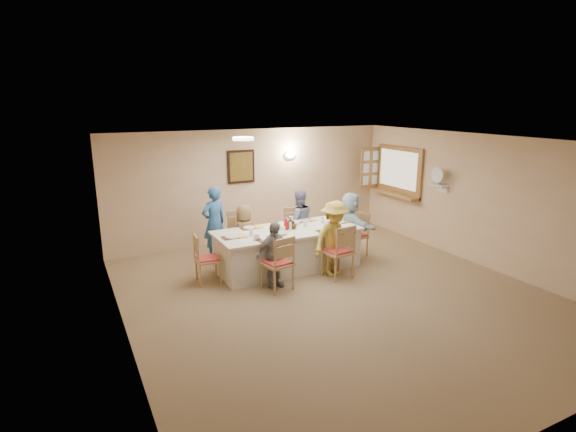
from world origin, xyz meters
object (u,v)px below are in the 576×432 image
dining_table (287,249)px  chair_front_left (277,262)px  chair_back_right (296,230)px  serving_hatch (399,171)px  chair_right_end (355,235)px  diner_front_left (274,255)px  diner_back_left (244,234)px  caregiver (214,223)px  chair_back_left (242,236)px  diner_back_right (299,222)px  chair_left_end (208,258)px  diner_right_end (350,225)px  condiment_ketchup (286,223)px  desk_fan (439,178)px  chair_front_right (338,251)px  diner_front_right (334,239)px

dining_table → chair_front_left: 1.00m
chair_back_right → serving_hatch: bearing=11.5°
chair_right_end → diner_front_left: size_ratio=0.77×
diner_back_left → caregiver: caregiver is taller
dining_table → chair_back_left: bearing=126.9°
diner_back_right → chair_right_end: bearing=152.4°
chair_left_end → diner_right_end: (2.97, 0.00, 0.23)m
chair_left_end → diner_front_left: (0.95, -0.68, 0.13)m
dining_table → condiment_ketchup: 0.51m
chair_left_end → condiment_ketchup: size_ratio=3.54×
desk_fan → chair_front_right: desk_fan is taller
chair_front_left → chair_right_end: (2.15, 0.80, -0.03)m
chair_left_end → caregiver: size_ratio=0.60×
chair_back_left → chair_front_left: size_ratio=1.04×
chair_right_end → condiment_ketchup: condiment_ketchup is taller
chair_right_end → caregiver: (-2.60, 1.15, 0.30)m
chair_left_end → chair_front_left: bearing=-125.0°
diner_back_right → diner_front_left: diner_back_right is taller
chair_back_left → chair_right_end: chair_back_left is taller
chair_back_right → caregiver: bearing=177.4°
caregiver → desk_fan: bearing=144.3°
dining_table → desk_fan: bearing=-7.9°
desk_fan → chair_back_right: bearing=154.8°
diner_back_left → diner_front_right: bearing=130.7°
dining_table → serving_hatch: bearing=15.0°
chair_right_end → diner_back_right: size_ratio=0.66×
dining_table → chair_front_right: size_ratio=2.73×
diner_back_left → condiment_ketchup: 0.94m
chair_right_end → diner_back_right: bearing=-134.8°
diner_right_end → diner_front_left: bearing=109.5°
chair_back_right → diner_front_right: bearing=-80.6°
diner_back_left → diner_front_right: 1.82m
desk_fan → chair_left_end: (-4.81, 0.45, -1.11)m
chair_left_end → diner_back_right: 2.27m
chair_front_left → diner_right_end: diner_right_end is taller
diner_front_right → caregiver: 2.46m
diner_back_left → diner_front_left: diner_back_left is taller
serving_hatch → diner_back_right: (-2.77, -0.22, -0.83)m
dining_table → condiment_ketchup: bearing=174.5°
desk_fan → condiment_ketchup: size_ratio=1.20×
diner_back_left → diner_back_right: diner_back_right is taller
chair_front_left → chair_front_right: 1.20m
chair_front_right → diner_back_right: diner_back_right is taller
serving_hatch → chair_left_end: bearing=-169.6°
serving_hatch → chair_front_right: size_ratio=1.51×
condiment_ketchup → diner_front_left: bearing=-130.0°
dining_table → diner_front_right: size_ratio=1.96×
chair_front_right → chair_right_end: chair_front_right is taller
diner_back_left → chair_left_end: bearing=34.9°
diner_back_right → diner_right_end: bearing=148.4°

